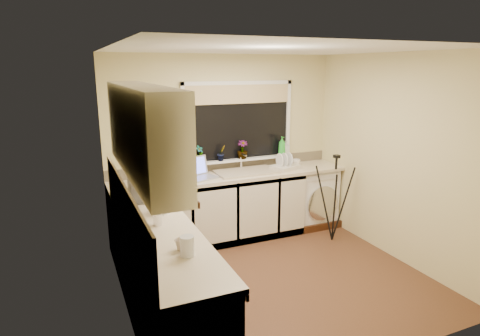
% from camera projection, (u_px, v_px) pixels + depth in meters
% --- Properties ---
extents(floor, '(3.20, 3.20, 0.00)m').
position_uv_depth(floor, '(274.00, 277.00, 4.56)').
color(floor, brown).
rests_on(floor, ground).
extents(ceiling, '(3.20, 3.20, 0.00)m').
position_uv_depth(ceiling, '(279.00, 49.00, 3.97)').
color(ceiling, white).
rests_on(ceiling, ground).
extents(wall_back, '(3.20, 0.00, 3.20)m').
position_uv_depth(wall_back, '(224.00, 146.00, 5.60)').
color(wall_back, beige).
rests_on(wall_back, ground).
extents(wall_front, '(3.20, 0.00, 3.20)m').
position_uv_depth(wall_front, '(376.00, 219.00, 2.93)').
color(wall_front, beige).
rests_on(wall_front, ground).
extents(wall_left, '(0.00, 3.00, 3.00)m').
position_uv_depth(wall_left, '(118.00, 189.00, 3.65)').
color(wall_left, beige).
rests_on(wall_left, ground).
extents(wall_right, '(0.00, 3.00, 3.00)m').
position_uv_depth(wall_right, '(394.00, 158.00, 4.88)').
color(wall_right, beige).
rests_on(wall_right, ground).
extents(base_cabinet_back, '(2.55, 0.60, 0.86)m').
position_uv_depth(base_cabinet_back, '(210.00, 211.00, 5.40)').
color(base_cabinet_back, silver).
rests_on(base_cabinet_back, floor).
extents(base_cabinet_left, '(0.54, 2.40, 0.86)m').
position_uv_depth(base_cabinet_left, '(163.00, 278.00, 3.69)').
color(base_cabinet_left, silver).
rests_on(base_cabinet_left, floor).
extents(worktop_back, '(3.20, 0.60, 0.04)m').
position_uv_depth(worktop_back, '(233.00, 176.00, 5.41)').
color(worktop_back, beige).
rests_on(worktop_back, base_cabinet_back).
extents(worktop_left, '(0.60, 2.40, 0.04)m').
position_uv_depth(worktop_left, '(161.00, 232.00, 3.58)').
color(worktop_left, beige).
rests_on(worktop_left, base_cabinet_left).
extents(upper_cabinet, '(0.28, 1.90, 0.70)m').
position_uv_depth(upper_cabinet, '(142.00, 131.00, 3.17)').
color(upper_cabinet, silver).
rests_on(upper_cabinet, wall_left).
extents(splashback_left, '(0.02, 2.40, 0.45)m').
position_uv_depth(splashback_left, '(126.00, 210.00, 3.41)').
color(splashback_left, beige).
rests_on(splashback_left, wall_left).
extents(splashback_back, '(3.20, 0.02, 0.14)m').
position_uv_depth(splashback_back, '(225.00, 164.00, 5.65)').
color(splashback_back, beige).
rests_on(splashback_back, wall_back).
extents(window_glass, '(1.50, 0.02, 1.00)m').
position_uv_depth(window_glass, '(238.00, 122.00, 5.58)').
color(window_glass, black).
rests_on(window_glass, wall_back).
extents(window_blind, '(1.50, 0.02, 0.25)m').
position_uv_depth(window_blind, '(239.00, 94.00, 5.47)').
color(window_blind, tan).
rests_on(window_blind, wall_back).
extents(windowsill, '(1.60, 0.14, 0.03)m').
position_uv_depth(windowsill, '(240.00, 159.00, 5.66)').
color(windowsill, white).
rests_on(windowsill, wall_back).
extents(sink, '(0.82, 0.46, 0.03)m').
position_uv_depth(sink, '(246.00, 172.00, 5.48)').
color(sink, tan).
rests_on(sink, worktop_back).
extents(faucet, '(0.03, 0.03, 0.24)m').
position_uv_depth(faucet, '(241.00, 161.00, 5.62)').
color(faucet, silver).
rests_on(faucet, worktop_back).
extents(washing_machine, '(0.61, 0.60, 0.86)m').
position_uv_depth(washing_machine, '(310.00, 196.00, 6.05)').
color(washing_machine, white).
rests_on(washing_machine, floor).
extents(laptop, '(0.43, 0.41, 0.26)m').
position_uv_depth(laptop, '(199.00, 172.00, 5.23)').
color(laptop, '#9A9AA1').
rests_on(laptop, worktop_back).
extents(kettle, '(0.15, 0.15, 0.20)m').
position_uv_depth(kettle, '(162.00, 203.00, 3.95)').
color(kettle, white).
rests_on(kettle, worktop_left).
extents(dish_rack, '(0.44, 0.38, 0.06)m').
position_uv_depth(dish_rack, '(285.00, 167.00, 5.67)').
color(dish_rack, beige).
rests_on(dish_rack, worktop_back).
extents(tripod, '(0.62, 0.62, 1.18)m').
position_uv_depth(tripod, '(334.00, 198.00, 5.40)').
color(tripod, black).
rests_on(tripod, floor).
extents(glass_jug, '(0.11, 0.11, 0.16)m').
position_uv_depth(glass_jug, '(187.00, 246.00, 3.06)').
color(glass_jug, silver).
rests_on(glass_jug, worktop_left).
extents(steel_jar, '(0.08, 0.08, 0.11)m').
position_uv_depth(steel_jar, '(157.00, 220.00, 3.65)').
color(steel_jar, silver).
rests_on(steel_jar, worktop_left).
extents(microwave, '(0.38, 0.54, 0.29)m').
position_uv_depth(microwave, '(146.00, 184.00, 4.43)').
color(microwave, silver).
rests_on(microwave, worktop_left).
extents(plant_a, '(0.14, 0.12, 0.23)m').
position_uv_depth(plant_a, '(199.00, 154.00, 5.40)').
color(plant_a, '#999999').
rests_on(plant_a, windowsill).
extents(plant_b, '(0.14, 0.13, 0.21)m').
position_uv_depth(plant_b, '(221.00, 153.00, 5.49)').
color(plant_b, '#999999').
rests_on(plant_b, windowsill).
extents(plant_c, '(0.17, 0.17, 0.25)m').
position_uv_depth(plant_c, '(242.00, 150.00, 5.61)').
color(plant_c, '#999999').
rests_on(plant_c, windowsill).
extents(soap_bottle_green, '(0.11, 0.11, 0.27)m').
position_uv_depth(soap_bottle_green, '(282.00, 146.00, 5.84)').
color(soap_bottle_green, green).
rests_on(soap_bottle_green, windowsill).
extents(soap_bottle_clear, '(0.09, 0.09, 0.19)m').
position_uv_depth(soap_bottle_clear, '(286.00, 148.00, 5.91)').
color(soap_bottle_clear, '#999999').
rests_on(soap_bottle_clear, windowsill).
extents(cup_back, '(0.14, 0.14, 0.09)m').
position_uv_depth(cup_back, '(296.00, 162.00, 5.87)').
color(cup_back, white).
rests_on(cup_back, worktop_back).
extents(cup_left, '(0.12, 0.12, 0.09)m').
position_uv_depth(cup_left, '(181.00, 244.00, 3.17)').
color(cup_left, beige).
rests_on(cup_left, worktop_left).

